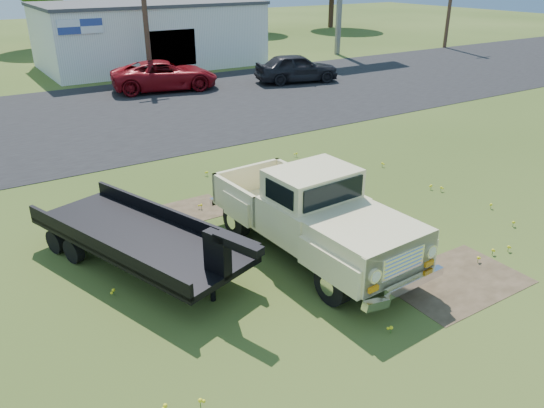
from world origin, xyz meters
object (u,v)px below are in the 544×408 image
at_px(red_pickup, 165,76).
at_px(flatbed_trailer, 138,232).
at_px(vintage_pickup_truck, 311,213).
at_px(dark_sedan, 297,68).

bearing_deg(red_pickup, flatbed_trailer, 167.88).
relative_size(vintage_pickup_truck, dark_sedan, 1.23).
xyz_separation_m(vintage_pickup_truck, dark_sedan, (11.51, 17.03, -0.26)).
relative_size(flatbed_trailer, dark_sedan, 1.26).
distance_m(flatbed_trailer, red_pickup, 19.08).
bearing_deg(dark_sedan, flatbed_trailer, 150.08).
bearing_deg(vintage_pickup_truck, flatbed_trailer, 151.48).
bearing_deg(dark_sedan, vintage_pickup_truck, 160.58).
xyz_separation_m(flatbed_trailer, red_pickup, (7.73, 17.44, -0.03)).
bearing_deg(red_pickup, vintage_pickup_truck, 179.55).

